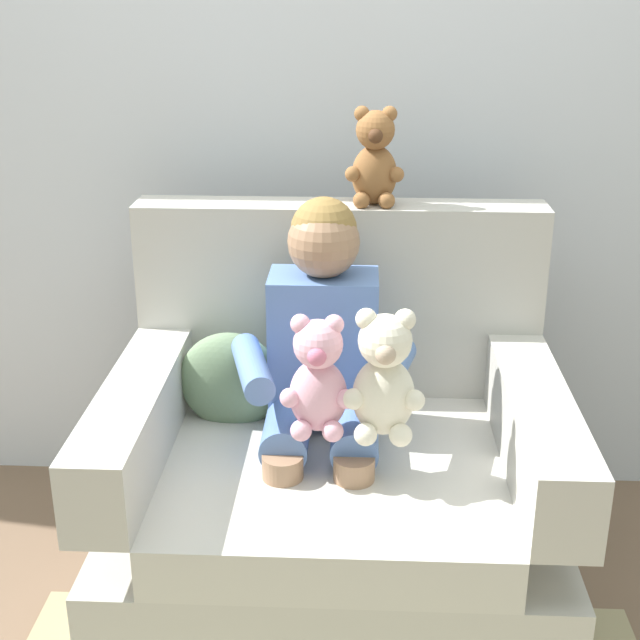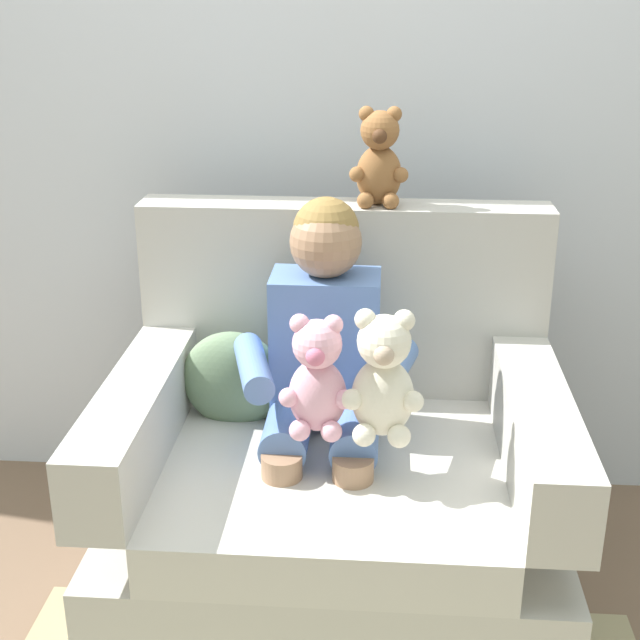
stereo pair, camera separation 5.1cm
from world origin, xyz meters
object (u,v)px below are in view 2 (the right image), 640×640
at_px(seated_child, 324,357).
at_px(throw_pillow, 233,380).
at_px(armchair, 336,489).
at_px(plush_pink, 317,379).
at_px(plush_brown_on_backrest, 379,160).
at_px(plush_cream, 383,379).

xyz_separation_m(seated_child, throw_pillow, (-0.24, 0.09, -0.11)).
xyz_separation_m(armchair, seated_child, (-0.03, 0.02, 0.35)).
height_order(plush_pink, throw_pillow, plush_pink).
relative_size(armchair, plush_brown_on_backrest, 4.26).
bearing_deg(plush_cream, seated_child, 145.31).
bearing_deg(throw_pillow, plush_brown_on_backrest, 28.52).
bearing_deg(plush_cream, plush_pink, -166.14).
relative_size(armchair, seated_child, 1.28).
bearing_deg(seated_child, plush_brown_on_backrest, 59.55).
bearing_deg(seated_child, plush_cream, -60.88).
bearing_deg(seated_child, plush_pink, -98.50).
xyz_separation_m(plush_brown_on_backrest, throw_pillow, (-0.35, -0.19, -0.53)).
distance_m(plush_cream, plush_brown_on_backrest, 0.61).
bearing_deg(plush_brown_on_backrest, plush_cream, -75.64).
bearing_deg(plush_cream, plush_brown_on_backrest, 110.93).
relative_size(plush_pink, plush_cream, 0.93).
xyz_separation_m(armchair, plush_cream, (0.11, -0.17, 0.38)).
bearing_deg(throw_pillow, seated_child, -21.89).
bearing_deg(armchair, plush_brown_on_backrest, 74.53).
relative_size(plush_pink, throw_pillow, 1.07).
bearing_deg(plush_pink, plush_cream, -19.32).
height_order(armchair, plush_brown_on_backrest, plush_brown_on_backrest).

